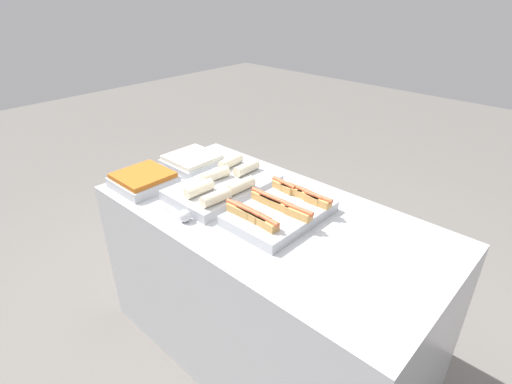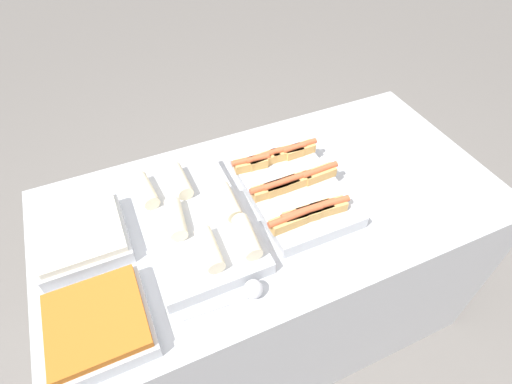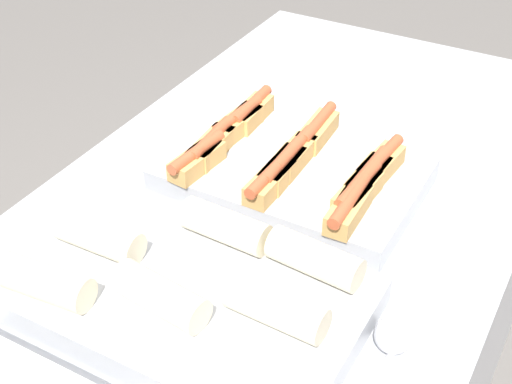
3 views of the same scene
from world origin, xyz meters
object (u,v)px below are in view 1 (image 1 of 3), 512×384
Objects in this scene: tray_side_front at (143,180)px; serving_spoon_near at (183,215)px; tray_hotdogs at (279,210)px; tray_wraps at (224,185)px; tray_side_back at (192,161)px.

tray_side_front is 0.42m from serving_spoon_near.
tray_hotdogs is 0.86× the size of tray_wraps.
tray_wraps is at bearing 34.26° from tray_side_front.
tray_hotdogs reaches higher than tray_side_front.
tray_side_front is 1.00× the size of tray_side_back.
tray_side_back is at bearing 136.87° from serving_spoon_near.
tray_wraps is at bearing 179.94° from tray_hotdogs.
tray_side_back is at bearing 90.00° from tray_side_front.
tray_wraps reaches higher than tray_side_front.
tray_hotdogs is at bearing -6.60° from tray_side_back.
tray_side_front and tray_side_back have the same top height.
serving_spoon_near is (0.06, -0.31, -0.01)m from tray_wraps.
tray_wraps is 2.24× the size of serving_spoon_near.
tray_wraps is 1.96× the size of tray_side_back.
tray_wraps reaches higher than serving_spoon_near.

